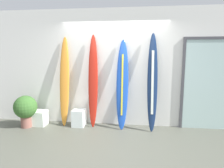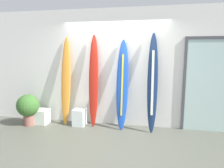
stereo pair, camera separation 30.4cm
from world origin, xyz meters
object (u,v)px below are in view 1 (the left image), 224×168
at_px(display_block_left, 40,118).
at_px(glass_door, 208,83).
at_px(display_block_center, 79,118).
at_px(surfboard_crimson, 93,81).
at_px(potted_plant, 26,108).
at_px(surfboard_cobalt, 122,85).
at_px(surfboard_sunset, 65,82).
at_px(surfboard_navy, 152,82).

height_order(display_block_left, glass_door, glass_door).
relative_size(display_block_center, glass_door, 0.19).
xyz_separation_m(surfboard_crimson, glass_door, (2.65, 0.16, -0.00)).
distance_m(surfboard_crimson, potted_plant, 1.73).
xyz_separation_m(surfboard_crimson, display_block_center, (-0.35, -0.07, -0.89)).
bearing_deg(surfboard_cobalt, potted_plant, -173.35).
bearing_deg(surfboard_crimson, display_block_left, -174.66).
xyz_separation_m(surfboard_cobalt, potted_plant, (-2.28, -0.27, -0.57)).
bearing_deg(surfboard_sunset, display_block_center, -12.19).
relative_size(surfboard_sunset, surfboard_navy, 0.97).
relative_size(surfboard_cobalt, surfboard_navy, 0.93).
relative_size(surfboard_cobalt, display_block_center, 5.12).
bearing_deg(surfboard_sunset, potted_plant, -160.88).
height_order(surfboard_crimson, potted_plant, surfboard_crimson).
bearing_deg(surfboard_crimson, display_block_center, -168.75).
distance_m(display_block_center, potted_plant, 1.28).
height_order(surfboard_sunset, display_block_center, surfboard_sunset).
distance_m(surfboard_sunset, surfboard_cobalt, 1.41).
distance_m(surfboard_sunset, display_block_center, 0.93).
bearing_deg(display_block_center, surfboard_navy, 0.40).
distance_m(surfboard_cobalt, display_block_center, 1.34).
bearing_deg(display_block_center, display_block_left, -176.84).
distance_m(surfboard_crimson, surfboard_cobalt, 0.70).
bearing_deg(potted_plant, surfboard_cobalt, 6.65).
relative_size(surfboard_sunset, surfboard_crimson, 0.98).
xyz_separation_m(surfboard_sunset, surfboard_cobalt, (1.41, -0.04, -0.02)).
distance_m(display_block_center, glass_door, 3.14).
xyz_separation_m(surfboard_navy, display_block_left, (-2.71, -0.07, -0.93)).
height_order(surfboard_sunset, glass_door, surfboard_sunset).
height_order(surfboard_navy, display_block_left, surfboard_navy).
bearing_deg(display_block_left, surfboard_cobalt, 2.62).
xyz_separation_m(display_block_center, glass_door, (3.01, 0.23, 0.89)).
distance_m(surfboard_crimson, display_block_left, 1.62).
relative_size(surfboard_sunset, display_block_center, 5.31).
bearing_deg(potted_plant, surfboard_sunset, 19.12).
bearing_deg(display_block_left, display_block_center, 3.16).
relative_size(surfboard_crimson, glass_door, 1.03).
xyz_separation_m(glass_door, potted_plant, (-4.24, -0.46, -0.63)).
bearing_deg(display_block_center, surfboard_cobalt, 2.11).
distance_m(surfboard_navy, display_block_left, 2.87).
bearing_deg(glass_door, surfboard_cobalt, -174.33).
xyz_separation_m(surfboard_crimson, potted_plant, (-1.58, -0.30, -0.64)).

